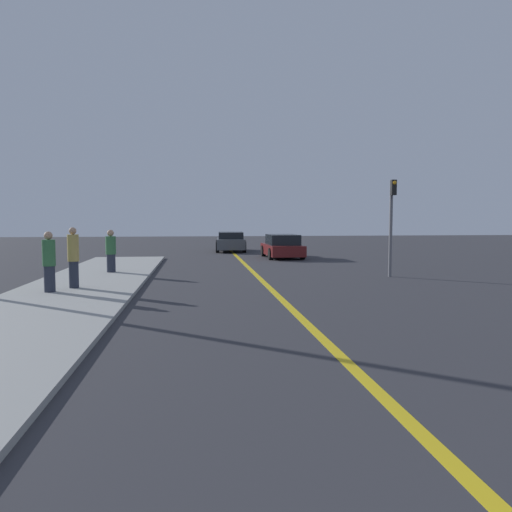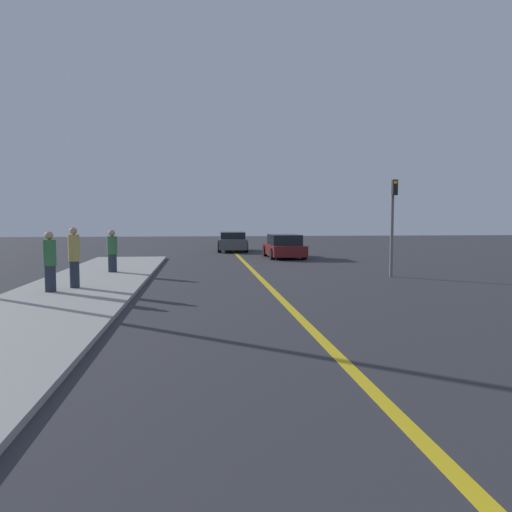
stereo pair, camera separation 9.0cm
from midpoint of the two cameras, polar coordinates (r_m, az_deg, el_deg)
name	(u,v)px [view 1 (the left image)]	position (r m, az deg, el deg)	size (l,w,h in m)	color
road_center_line	(262,281)	(17.18, 0.55, -2.83)	(0.20, 60.00, 0.01)	gold
sidewalk_left	(57,302)	(13.53, -21.98, -4.89)	(3.54, 27.95, 0.11)	#9E9E99
car_near_right_lane	(282,247)	(26.98, 2.93, 1.07)	(1.97, 3.93, 1.27)	maroon
car_ahead_center	(231,242)	(32.25, -3.00, 1.64)	(2.03, 4.16, 1.25)	#4C5156
pedestrian_near_curb	(49,262)	(14.93, -22.73, -0.61)	(0.35, 0.35, 1.68)	#282D3D
pedestrian_mid_group	(73,257)	(15.55, -20.31, -0.15)	(0.32, 0.32, 1.78)	#282D3D
pedestrian_far_standing	(111,251)	(19.66, -16.38, 0.53)	(0.38, 0.38, 1.61)	#282D3D
traffic_light	(392,217)	(18.80, 15.10, 4.35)	(0.18, 0.40, 3.53)	slate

